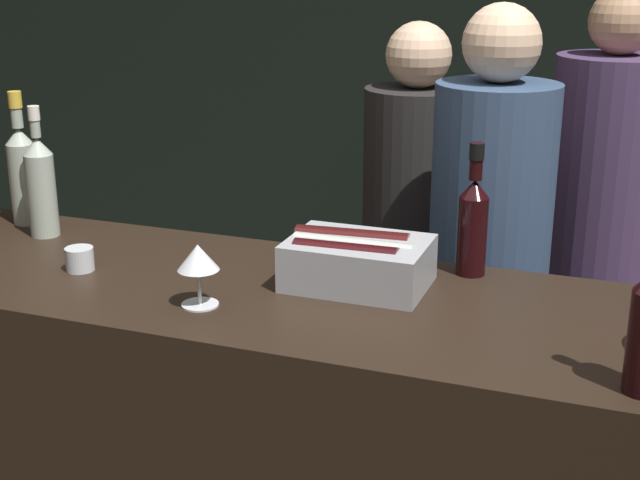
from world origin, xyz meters
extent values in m
cube|color=black|center=(0.00, 2.54, 1.40)|extent=(6.40, 0.06, 2.80)
cube|color=#9EA0A5|center=(0.07, 0.41, 1.15)|extent=(0.32, 0.23, 0.11)
cylinder|color=black|center=(0.06, 0.36, 1.18)|extent=(0.24, 0.08, 0.07)
cylinder|color=#B2B7AD|center=(0.06, 0.41, 1.18)|extent=(0.29, 0.07, 0.06)
cylinder|color=#380F0F|center=(0.04, 0.46, 1.18)|extent=(0.28, 0.10, 0.07)
cylinder|color=silver|center=(-0.21, 0.17, 1.10)|extent=(0.08, 0.08, 0.00)
cylinder|color=silver|center=(-0.21, 0.17, 1.14)|extent=(0.01, 0.01, 0.08)
cone|color=silver|center=(-0.21, 0.17, 1.21)|extent=(0.09, 0.09, 0.06)
cylinder|color=silver|center=(-0.59, 0.27, 1.13)|extent=(0.07, 0.07, 0.06)
sphere|color=#F9D67F|center=(-0.59, 0.27, 1.13)|extent=(0.03, 0.03, 0.03)
cylinder|color=#9EA899|center=(-0.97, 0.55, 1.21)|extent=(0.08, 0.08, 0.23)
cone|color=#9EA899|center=(-0.97, 0.55, 1.35)|extent=(0.08, 0.08, 0.05)
cylinder|color=#9EA899|center=(-0.97, 0.55, 1.42)|extent=(0.03, 0.03, 0.10)
cylinder|color=gold|center=(-0.97, 0.55, 1.45)|extent=(0.04, 0.04, 0.05)
cylinder|color=#9EA899|center=(-0.85, 0.47, 1.21)|extent=(0.08, 0.08, 0.22)
cone|color=#9EA899|center=(-0.85, 0.47, 1.35)|extent=(0.08, 0.08, 0.05)
cylinder|color=#9EA899|center=(-0.85, 0.47, 1.41)|extent=(0.03, 0.03, 0.08)
cylinder|color=white|center=(-0.85, 0.47, 1.43)|extent=(0.03, 0.03, 0.04)
cylinder|color=black|center=(0.30, 0.58, 1.19)|extent=(0.07, 0.07, 0.19)
cone|color=black|center=(0.30, 0.58, 1.31)|extent=(0.07, 0.07, 0.04)
cylinder|color=black|center=(0.30, 0.58, 1.38)|extent=(0.03, 0.03, 0.09)
cylinder|color=black|center=(0.30, 0.58, 1.40)|extent=(0.04, 0.04, 0.04)
cube|color=black|center=(-0.04, 1.34, 0.37)|extent=(0.26, 0.19, 0.74)
cylinder|color=black|center=(-0.04, 1.34, 1.08)|extent=(0.34, 0.34, 0.68)
sphere|color=beige|center=(-0.04, 1.34, 1.52)|extent=(0.21, 0.21, 0.21)
cube|color=black|center=(0.56, 1.57, 0.40)|extent=(0.29, 0.21, 0.79)
cylinder|color=#473356|center=(0.56, 1.57, 1.16)|extent=(0.39, 0.39, 0.73)
sphere|color=tan|center=(0.56, 1.57, 1.63)|extent=(0.21, 0.21, 0.21)
cube|color=black|center=(0.28, 0.96, 0.39)|extent=(0.25, 0.19, 0.78)
cylinder|color=#334766|center=(0.28, 0.96, 1.14)|extent=(0.34, 0.34, 0.72)
sphere|color=beige|center=(0.28, 0.96, 1.61)|extent=(0.21, 0.21, 0.21)
camera|label=1|loc=(0.67, -1.44, 1.85)|focal=50.00mm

